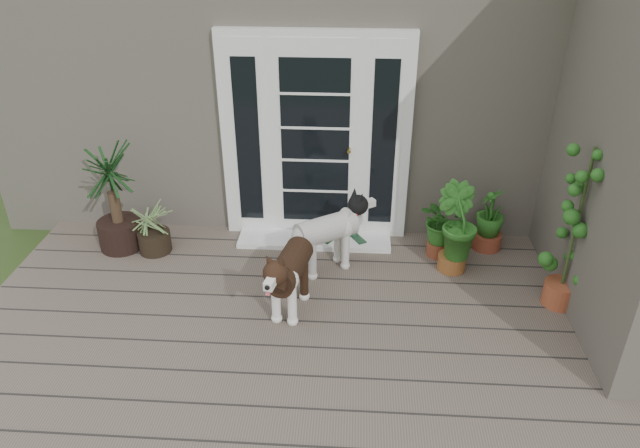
{
  "coord_description": "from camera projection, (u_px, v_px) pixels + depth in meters",
  "views": [
    {
      "loc": [
        0.2,
        -2.94,
        3.35
      ],
      "look_at": [
        -0.1,
        1.75,
        0.7
      ],
      "focal_mm": 33.04,
      "sensor_mm": 36.0,
      "label": 1
    }
  ],
  "objects": [
    {
      "name": "deck",
      "position": [
        322.0,
        382.0,
        4.53
      ],
      "size": [
        6.2,
        4.6,
        0.12
      ],
      "primitive_type": "cube",
      "color": "#6B5B4C",
      "rests_on": "ground"
    },
    {
      "name": "house_main",
      "position": [
        342.0,
        55.0,
        7.5
      ],
      "size": [
        7.4,
        4.0,
        3.1
      ],
      "primitive_type": "cube",
      "color": "#665E54",
      "rests_on": "ground"
    },
    {
      "name": "door_unit",
      "position": [
        315.0,
        139.0,
        5.9
      ],
      "size": [
        1.9,
        0.14,
        2.15
      ],
      "primitive_type": "cube",
      "color": "white",
      "rests_on": "deck"
    },
    {
      "name": "door_step",
      "position": [
        315.0,
        239.0,
        6.24
      ],
      "size": [
        1.6,
        0.4,
        0.05
      ],
      "primitive_type": "cube",
      "color": "white",
      "rests_on": "deck"
    },
    {
      "name": "brindle_dog",
      "position": [
        290.0,
        278.0,
        5.06
      ],
      "size": [
        0.5,
        0.86,
        0.67
      ],
      "primitive_type": null,
      "rotation": [
        0.0,
        0.0,
        2.94
      ],
      "color": "#331E12",
      "rests_on": "deck"
    },
    {
      "name": "white_dog",
      "position": [
        326.0,
        240.0,
        5.63
      ],
      "size": [
        0.86,
        0.73,
        0.67
      ],
      "primitive_type": null,
      "rotation": [
        0.0,
        0.0,
        -0.98
      ],
      "color": "white",
      "rests_on": "deck"
    },
    {
      "name": "spider_plant",
      "position": [
        152.0,
        226.0,
        5.95
      ],
      "size": [
        0.73,
        0.73,
        0.59
      ],
      "primitive_type": null,
      "rotation": [
        0.0,
        0.0,
        -0.44
      ],
      "color": "#89A263",
      "rests_on": "deck"
    },
    {
      "name": "yucca",
      "position": [
        113.0,
        195.0,
        5.86
      ],
      "size": [
        1.06,
        1.06,
        1.21
      ],
      "primitive_type": null,
      "rotation": [
        0.0,
        0.0,
        -0.33
      ],
      "color": "black",
      "rests_on": "deck"
    },
    {
      "name": "herb_a",
      "position": [
        440.0,
        230.0,
        5.89
      ],
      "size": [
        0.63,
        0.63,
        0.57
      ],
      "primitive_type": "imported",
      "rotation": [
        0.0,
        0.0,
        0.67
      ],
      "color": "#1E601B",
      "rests_on": "deck"
    },
    {
      "name": "herb_b",
      "position": [
        454.0,
        239.0,
        5.63
      ],
      "size": [
        0.64,
        0.64,
        0.68
      ],
      "primitive_type": "imported",
      "rotation": [
        0.0,
        0.0,
        2.41
      ],
      "color": "#285D1A",
      "rests_on": "deck"
    },
    {
      "name": "herb_c",
      "position": [
        489.0,
        225.0,
        6.02
      ],
      "size": [
        0.46,
        0.46,
        0.54
      ],
      "primitive_type": "imported",
      "rotation": [
        0.0,
        0.0,
        4.25
      ],
      "color": "#1A4D16",
      "rests_on": "deck"
    },
    {
      "name": "sapling",
      "position": [
        576.0,
        228.0,
        4.92
      ],
      "size": [
        0.49,
        0.49,
        1.57
      ],
      "primitive_type": null,
      "rotation": [
        0.0,
        0.0,
        -0.07
      ],
      "color": "#2F661D",
      "rests_on": "deck"
    },
    {
      "name": "clog_left",
      "position": [
        357.0,
        239.0,
        6.21
      ],
      "size": [
        0.24,
        0.3,
        0.08
      ],
      "primitive_type": null,
      "rotation": [
        0.0,
        0.0,
        0.53
      ],
      "color": "#163721",
      "rests_on": "deck"
    },
    {
      "name": "clog_right",
      "position": [
        331.0,
        239.0,
        6.21
      ],
      "size": [
        0.25,
        0.29,
        0.08
      ],
      "primitive_type": null,
      "rotation": [
        0.0,
        0.0,
        -0.59
      ],
      "color": "black",
      "rests_on": "deck"
    }
  ]
}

